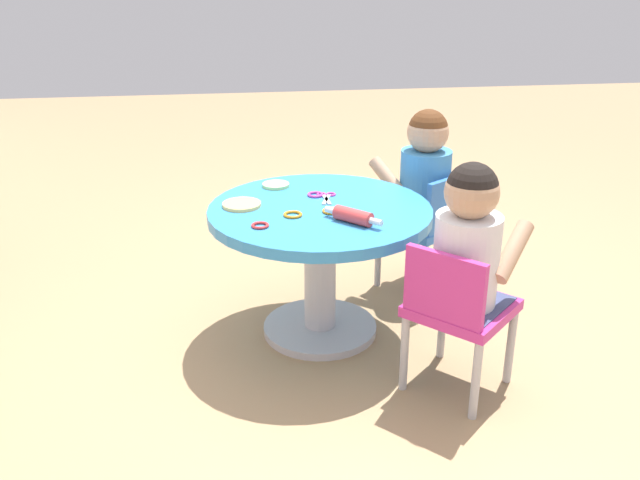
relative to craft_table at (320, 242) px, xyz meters
The scene contains 14 objects.
ground_plane 0.38m from the craft_table, ahead, with size 10.00×10.00×0.00m, color tan.
craft_table is the anchor object (origin of this frame).
child_chair_left 0.59m from the craft_table, 139.19° to the right, with size 0.42×0.42×0.54m.
seated_child_left 0.61m from the craft_table, 135.31° to the right, with size 0.43×0.44×0.51m.
child_chair_right 0.59m from the craft_table, 59.23° to the right, with size 0.42×0.42×0.54m.
seated_child_right 0.61m from the craft_table, 55.35° to the right, with size 0.44×0.42×0.51m.
rolling_pin 0.25m from the craft_table, 151.63° to the right, with size 0.18×0.18×0.05m.
craft_scissors 0.18m from the craft_table, 20.00° to the right, with size 0.14×0.08×0.01m.
playdough_blob_0 0.32m from the craft_table, 79.75° to the left, with size 0.14×0.14×0.01m, color #F2CC72.
playdough_blob_1 0.33m from the craft_table, 28.13° to the left, with size 0.11×0.11×0.01m, color #B2E58C.
cookie_cutter_0 0.16m from the craft_table, 147.97° to the right, with size 0.07×0.07×0.01m, color orange.
cookie_cutter_1 0.31m from the craft_table, 125.74° to the left, with size 0.06×0.06×0.01m, color red.
cookie_cutter_2 0.19m from the craft_table, ahead, with size 0.06×0.06×0.01m, color #D83FA5.
cookie_cutter_3 0.19m from the craft_table, 124.93° to the left, with size 0.07×0.07×0.01m, color orange.
Camera 1 is at (-2.35, 0.32, 1.38)m, focal length 38.92 mm.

